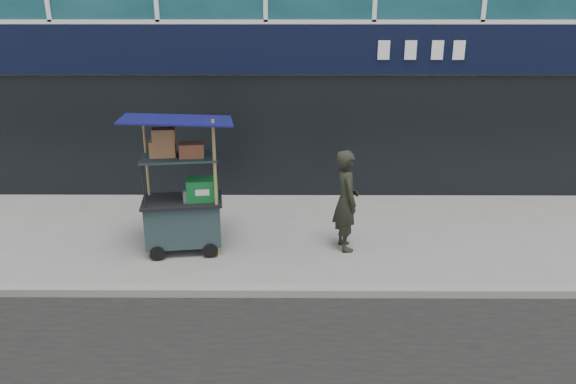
{
  "coord_description": "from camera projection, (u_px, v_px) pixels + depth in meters",
  "views": [
    {
      "loc": [
        0.47,
        -6.94,
        3.83
      ],
      "look_at": [
        0.43,
        1.2,
        1.0
      ],
      "focal_mm": 35.0,
      "sensor_mm": 36.0,
      "label": 1
    }
  ],
  "objects": [
    {
      "name": "vendor_cart",
      "position": [
        184.0,
        204.0,
        8.75
      ],
      "size": [
        1.78,
        1.36,
        2.21
      ],
      "rotation": [
        0.0,
        0.0,
        0.14
      ],
      "color": "#1B2B2E",
      "rests_on": "ground"
    },
    {
      "name": "ground",
      "position": [
        257.0,
        288.0,
        7.82
      ],
      "size": [
        80.0,
        80.0,
        0.0
      ],
      "primitive_type": "plane",
      "color": "slate",
      "rests_on": "ground"
    },
    {
      "name": "curb",
      "position": [
        256.0,
        291.0,
        7.61
      ],
      "size": [
        80.0,
        0.18,
        0.12
      ],
      "primitive_type": "cube",
      "color": "gray",
      "rests_on": "ground"
    },
    {
      "name": "vendor_man",
      "position": [
        346.0,
        200.0,
        8.8
      ],
      "size": [
        0.5,
        0.66,
        1.63
      ],
      "primitive_type": "imported",
      "rotation": [
        0.0,
        0.0,
        1.77
      ],
      "color": "black",
      "rests_on": "ground"
    }
  ]
}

